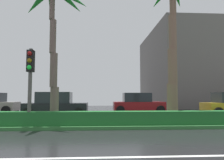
% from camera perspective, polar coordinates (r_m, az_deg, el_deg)
% --- Properties ---
extents(palm_tree_centre, '(4.10, 4.22, 7.55)m').
position_cam_1_polar(palm_tree_centre, '(12.28, -15.43, 19.17)').
color(palm_tree_centre, brown).
rests_on(palm_tree_centre, median_strip).
extents(palm_tree_centre_right, '(3.57, 3.27, 8.49)m').
position_cam_1_polar(palm_tree_centre_right, '(13.62, 15.92, 17.45)').
color(palm_tree_centre_right, brown).
rests_on(palm_tree_centre_right, median_strip).
extents(traffic_signal_median_right, '(0.28, 0.43, 3.37)m').
position_cam_1_polar(traffic_signal_median_right, '(10.01, -20.97, 1.93)').
color(traffic_signal_median_right, '#4C4C47').
rests_on(traffic_signal_median_right, median_strip).
extents(car_in_traffic_third, '(4.30, 2.02, 1.72)m').
position_cam_1_polar(car_in_traffic_third, '(15.54, -14.73, -6.44)').
color(car_in_traffic_third, black).
rests_on(car_in_traffic_third, ground_plane).
extents(car_in_traffic_fourth, '(4.30, 2.02, 1.72)m').
position_cam_1_polar(car_in_traffic_fourth, '(18.53, 6.95, -6.20)').
color(car_in_traffic_fourth, maroon).
rests_on(car_in_traffic_fourth, ground_plane).
extents(building_far_right, '(18.34, 15.67, 10.76)m').
position_cam_1_polar(building_far_right, '(35.00, 24.95, 2.52)').
color(building_far_right, '#605B59').
rests_on(building_far_right, ground_plane).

